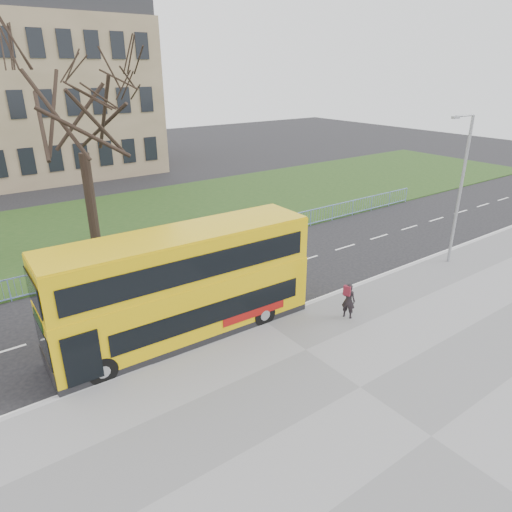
{
  "coord_description": "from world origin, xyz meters",
  "views": [
    {
      "loc": [
        -9.79,
        -14.46,
        9.67
      ],
      "look_at": [
        1.47,
        1.0,
        1.77
      ],
      "focal_mm": 32.0,
      "sensor_mm": 36.0,
      "label": 1
    }
  ],
  "objects": [
    {
      "name": "bare_tree",
      "position": [
        -3.0,
        10.0,
        6.67
      ],
      "size": [
        9.22,
        9.22,
        13.17
      ],
      "primitive_type": null,
      "color": "black",
      "rests_on": "grass_verge"
    },
    {
      "name": "street_lamp",
      "position": [
        11.59,
        -2.4,
        4.26
      ],
      "size": [
        1.6,
        0.27,
        7.55
      ],
      "rotation": [
        0.0,
        0.0,
        -0.07
      ],
      "color": "#919499",
      "rests_on": "pavement"
    },
    {
      "name": "grass_verge",
      "position": [
        0.0,
        14.3,
        0.04
      ],
      "size": [
        80.0,
        15.4,
        0.08
      ],
      "primitive_type": "cube",
      "color": "#1C3A15",
      "rests_on": "ground"
    },
    {
      "name": "yellow_bus",
      "position": [
        -2.97,
        -0.51,
        2.25
      ],
      "size": [
        10.08,
        2.65,
        4.2
      ],
      "rotation": [
        0.0,
        0.0,
        -0.02
      ],
      "color": "#D8AF09",
      "rests_on": "ground"
    },
    {
      "name": "pedestrian",
      "position": [
        2.98,
        -3.35,
        0.88
      ],
      "size": [
        0.57,
        0.66,
        1.53
      ],
      "primitive_type": "imported",
      "rotation": [
        0.0,
        0.0,
        2.01
      ],
      "color": "black",
      "rests_on": "pavement"
    },
    {
      "name": "guard_railing",
      "position": [
        0.0,
        6.6,
        0.55
      ],
      "size": [
        40.0,
        0.12,
        1.1
      ],
      "primitive_type": null,
      "color": "#7A98DA",
      "rests_on": "ground"
    },
    {
      "name": "kerb",
      "position": [
        0.0,
        -1.55,
        0.07
      ],
      "size": [
        80.0,
        0.2,
        0.14
      ],
      "primitive_type": "cube",
      "color": "#9C9C9F",
      "rests_on": "ground"
    },
    {
      "name": "ground",
      "position": [
        0.0,
        0.0,
        0.0
      ],
      "size": [
        120.0,
        120.0,
        0.0
      ],
      "primitive_type": "plane",
      "color": "black",
      "rests_on": "ground"
    },
    {
      "name": "pavement",
      "position": [
        0.0,
        -6.75,
        0.06
      ],
      "size": [
        80.0,
        10.5,
        0.12
      ],
      "primitive_type": "cube",
      "color": "slate",
      "rests_on": "ground"
    }
  ]
}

